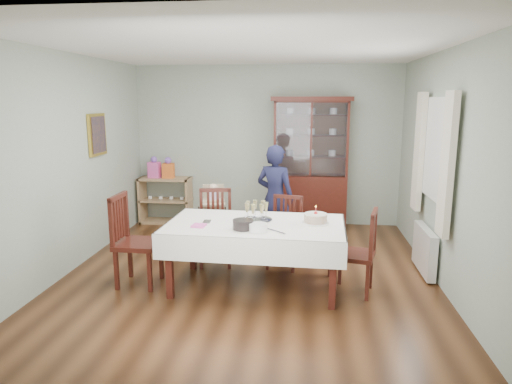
# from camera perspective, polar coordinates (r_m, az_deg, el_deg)

# --- Properties ---
(floor) EXTENTS (5.00, 5.00, 0.00)m
(floor) POSITION_cam_1_polar(r_m,az_deg,el_deg) (5.74, -0.90, -10.30)
(floor) COLOR #593319
(floor) RESTS_ON ground
(room_shell) EXTENTS (5.00, 5.00, 5.00)m
(room_shell) POSITION_cam_1_polar(r_m,az_deg,el_deg) (5.87, -0.31, 7.34)
(room_shell) COLOR #9EAA99
(room_shell) RESTS_ON floor
(dining_table) EXTENTS (2.04, 1.23, 0.76)m
(dining_table) POSITION_cam_1_polar(r_m,az_deg,el_deg) (5.27, -0.10, -7.86)
(dining_table) COLOR #401610
(dining_table) RESTS_ON floor
(china_cabinet) EXTENTS (1.30, 0.48, 2.18)m
(china_cabinet) POSITION_cam_1_polar(r_m,az_deg,el_deg) (7.61, 6.82, 3.82)
(china_cabinet) COLOR #401610
(china_cabinet) RESTS_ON floor
(sideboard) EXTENTS (0.90, 0.38, 0.80)m
(sideboard) POSITION_cam_1_polar(r_m,az_deg,el_deg) (8.13, -11.22, -1.00)
(sideboard) COLOR tan
(sideboard) RESTS_ON floor
(picture_frame) EXTENTS (0.04, 0.48, 0.58)m
(picture_frame) POSITION_cam_1_polar(r_m,az_deg,el_deg) (6.75, -19.24, 6.79)
(picture_frame) COLOR gold
(picture_frame) RESTS_ON room_shell
(window) EXTENTS (0.04, 1.02, 1.22)m
(window) POSITION_cam_1_polar(r_m,az_deg,el_deg) (5.83, 21.74, 4.96)
(window) COLOR white
(window) RESTS_ON room_shell
(curtain_left) EXTENTS (0.07, 0.30, 1.55)m
(curtain_left) POSITION_cam_1_polar(r_m,az_deg,el_deg) (5.23, 22.79, 3.12)
(curtain_left) COLOR silver
(curtain_left) RESTS_ON room_shell
(curtain_right) EXTENTS (0.07, 0.30, 1.55)m
(curtain_right) POSITION_cam_1_polar(r_m,az_deg,el_deg) (6.42, 19.71, 4.74)
(curtain_right) COLOR silver
(curtain_right) RESTS_ON room_shell
(radiator) EXTENTS (0.10, 0.80, 0.55)m
(radiator) POSITION_cam_1_polar(r_m,az_deg,el_deg) (6.07, 20.31, -6.81)
(radiator) COLOR white
(radiator) RESTS_ON floor
(chair_far_left) EXTENTS (0.50, 0.50, 0.97)m
(chair_far_left) POSITION_cam_1_polar(r_m,az_deg,el_deg) (6.04, -5.07, -6.28)
(chair_far_left) COLOR #401610
(chair_far_left) RESTS_ON floor
(chair_far_right) EXTENTS (0.49, 0.49, 0.91)m
(chair_far_right) POSITION_cam_1_polar(r_m,az_deg,el_deg) (5.94, 3.54, -6.78)
(chair_far_right) COLOR #401610
(chair_far_right) RESTS_ON floor
(chair_end_left) EXTENTS (0.49, 0.49, 1.07)m
(chair_end_left) POSITION_cam_1_polar(r_m,az_deg,el_deg) (5.54, -14.60, -7.99)
(chair_end_left) COLOR #401610
(chair_end_left) RESTS_ON floor
(chair_end_right) EXTENTS (0.52, 0.52, 0.95)m
(chair_end_right) POSITION_cam_1_polar(r_m,az_deg,el_deg) (5.27, 12.30, -9.29)
(chair_end_right) COLOR #401610
(chair_end_right) RESTS_ON floor
(woman) EXTENTS (0.65, 0.53, 1.52)m
(woman) POSITION_cam_1_polar(r_m,az_deg,el_deg) (6.46, 2.41, -0.77)
(woman) COLOR black
(woman) RESTS_ON floor
(high_chair) EXTENTS (0.49, 0.49, 0.94)m
(high_chair) POSITION_cam_1_polar(r_m,az_deg,el_deg) (6.74, -5.27, -3.74)
(high_chair) COLOR black
(high_chair) RESTS_ON floor
(champagne_tray) EXTENTS (0.37, 0.37, 0.22)m
(champagne_tray) POSITION_cam_1_polar(r_m,az_deg,el_deg) (5.23, 0.03, -2.94)
(champagne_tray) COLOR silver
(champagne_tray) RESTS_ON dining_table
(birthday_cake) EXTENTS (0.30, 0.30, 0.21)m
(birthday_cake) POSITION_cam_1_polar(r_m,az_deg,el_deg) (5.18, 7.45, -3.33)
(birthday_cake) COLOR white
(birthday_cake) RESTS_ON dining_table
(plate_stack_dark) EXTENTS (0.26, 0.26, 0.11)m
(plate_stack_dark) POSITION_cam_1_polar(r_m,az_deg,el_deg) (4.91, -1.64, -4.08)
(plate_stack_dark) COLOR black
(plate_stack_dark) RESTS_ON dining_table
(plate_stack_white) EXTENTS (0.25, 0.25, 0.08)m
(plate_stack_white) POSITION_cam_1_polar(r_m,az_deg,el_deg) (4.84, 0.28, -4.46)
(plate_stack_white) COLOR white
(plate_stack_white) RESTS_ON dining_table
(napkin_stack) EXTENTS (0.16, 0.16, 0.02)m
(napkin_stack) POSITION_cam_1_polar(r_m,az_deg,el_deg) (5.06, -7.16, -4.19)
(napkin_stack) COLOR #EA56AD
(napkin_stack) RESTS_ON dining_table
(cutlery) EXTENTS (0.12, 0.16, 0.01)m
(cutlery) POSITION_cam_1_polar(r_m,az_deg,el_deg) (5.24, -6.53, -3.67)
(cutlery) COLOR silver
(cutlery) RESTS_ON dining_table
(cake_knife) EXTENTS (0.23, 0.21, 0.01)m
(cake_knife) POSITION_cam_1_polar(r_m,az_deg,el_deg) (4.84, 2.46, -4.89)
(cake_knife) COLOR silver
(cake_knife) RESTS_ON dining_table
(gift_bag_pink) EXTENTS (0.21, 0.15, 0.37)m
(gift_bag_pink) POSITION_cam_1_polar(r_m,az_deg,el_deg) (8.06, -12.60, 2.92)
(gift_bag_pink) COLOR #EA56AD
(gift_bag_pink) RESTS_ON sideboard
(gift_bag_orange) EXTENTS (0.20, 0.15, 0.36)m
(gift_bag_orange) POSITION_cam_1_polar(r_m,az_deg,el_deg) (7.99, -10.91, 2.88)
(gift_bag_orange) COLOR orange
(gift_bag_orange) RESTS_ON sideboard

